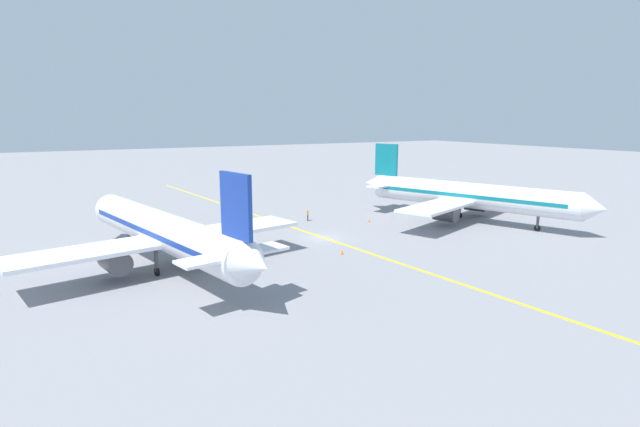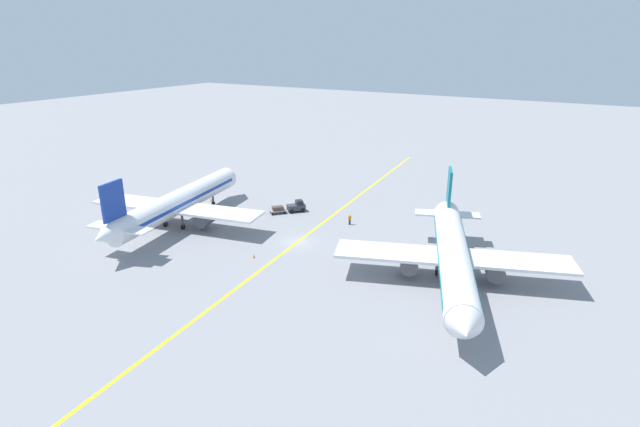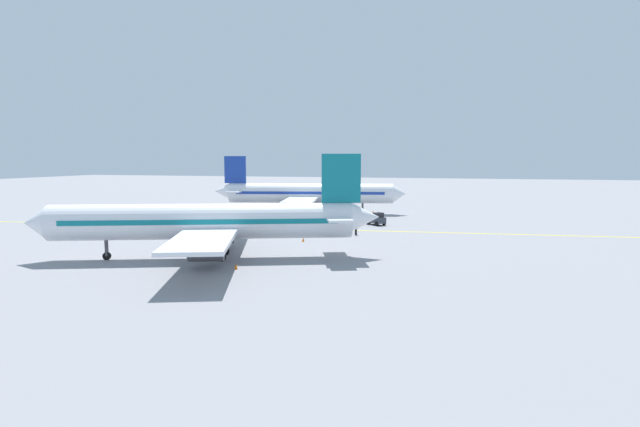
% 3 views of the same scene
% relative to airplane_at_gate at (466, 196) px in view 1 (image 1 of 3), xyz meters
% --- Properties ---
extents(ground_plane, '(400.00, 400.00, 0.00)m').
position_rel_airplane_at_gate_xyz_m(ground_plane, '(22.71, -1.10, -3.71)').
color(ground_plane, gray).
extents(apron_yellow_centreline, '(11.65, 119.51, 0.01)m').
position_rel_airplane_at_gate_xyz_m(apron_yellow_centreline, '(22.71, -1.10, -3.71)').
color(apron_yellow_centreline, yellow).
rests_on(apron_yellow_centreline, ground).
extents(airplane_at_gate, '(28.10, 34.39, 10.60)m').
position_rel_airplane_at_gate_xyz_m(airplane_at_gate, '(0.00, 0.00, 0.00)').
color(airplane_at_gate, white).
rests_on(airplane_at_gate, ground).
extents(airplane_adjacent_stand, '(28.48, 35.37, 10.60)m').
position_rel_airplane_at_gate_xyz_m(airplane_adjacent_stand, '(42.61, 2.28, 0.00)').
color(airplane_adjacent_stand, white).
rests_on(airplane_adjacent_stand, ground).
extents(baggage_tug_dark, '(3.10, 3.25, 2.11)m').
position_rel_airplane_at_gate_xyz_m(baggage_tug_dark, '(30.19, -12.43, -2.81)').
color(baggage_tug_dark, '#333842').
rests_on(baggage_tug_dark, ground).
extents(baggage_cart_trailing, '(2.76, 2.88, 1.24)m').
position_rel_airplane_at_gate_xyz_m(baggage_cart_trailing, '(32.35, -9.94, -2.95)').
color(baggage_cart_trailing, gray).
rests_on(baggage_cart_trailing, ground).
extents(ground_crew_worker, '(0.37, 0.52, 1.68)m').
position_rel_airplane_at_gate_xyz_m(ground_crew_worker, '(19.51, -11.36, -2.80)').
color(ground_crew_worker, '#23232D').
rests_on(ground_crew_worker, ground).
extents(traffic_cone_near_nose, '(0.32, 0.32, 0.55)m').
position_rel_airplane_at_gate_xyz_m(traffic_cone_near_nose, '(46.51, -9.20, -3.43)').
color(traffic_cone_near_nose, orange).
rests_on(traffic_cone_near_nose, ground).
extents(traffic_cone_mid_apron, '(0.32, 0.32, 0.55)m').
position_rel_airplane_at_gate_xyz_m(traffic_cone_mid_apron, '(-3.87, -4.85, -3.43)').
color(traffic_cone_mid_apron, orange).
rests_on(traffic_cone_mid_apron, ground).
extents(traffic_cone_by_wingtip, '(0.32, 0.32, 0.55)m').
position_rel_airplane_at_gate_xyz_m(traffic_cone_by_wingtip, '(24.81, 6.45, -3.43)').
color(traffic_cone_by_wingtip, orange).
rests_on(traffic_cone_by_wingtip, ground).
extents(traffic_cone_far_edge, '(0.32, 0.32, 0.55)m').
position_rel_airplane_at_gate_xyz_m(traffic_cone_far_edge, '(12.33, -6.25, -3.43)').
color(traffic_cone_far_edge, orange).
rests_on(traffic_cone_far_edge, ground).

